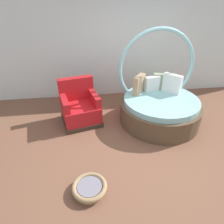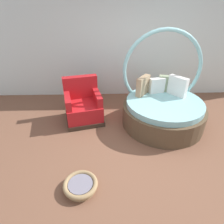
{
  "view_description": "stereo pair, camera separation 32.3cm",
  "coord_description": "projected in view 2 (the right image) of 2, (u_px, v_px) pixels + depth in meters",
  "views": [
    {
      "loc": [
        -0.91,
        -2.61,
        2.43
      ],
      "look_at": [
        -0.5,
        0.45,
        0.55
      ],
      "focal_mm": 30.38,
      "sensor_mm": 36.0,
      "label": 1
    },
    {
      "loc": [
        -0.59,
        -2.63,
        2.43
      ],
      "look_at": [
        -0.5,
        0.45,
        0.55
      ],
      "focal_mm": 30.38,
      "sensor_mm": 36.0,
      "label": 2
    }
  ],
  "objects": [
    {
      "name": "ground_plane",
      "position": [
        139.0,
        150.0,
        3.53
      ],
      "size": [
        8.0,
        8.0,
        0.02
      ],
      "primitive_type": "cube",
      "color": "brown"
    },
    {
      "name": "pet_basket",
      "position": [
        81.0,
        185.0,
        2.77
      ],
      "size": [
        0.51,
        0.51,
        0.13
      ],
      "color": "#9E7F56",
      "rests_on": "ground_plane"
    },
    {
      "name": "side_table",
      "position": [
        88.0,
        85.0,
        5.03
      ],
      "size": [
        0.44,
        0.44,
        0.52
      ],
      "color": "#2D231E",
      "rests_on": "ground_plane"
    },
    {
      "name": "back_wall",
      "position": [
        129.0,
        41.0,
        4.85
      ],
      "size": [
        8.0,
        0.12,
        2.93
      ],
      "primitive_type": "cube",
      "color": "silver",
      "rests_on": "ground_plane"
    },
    {
      "name": "round_daybed",
      "position": [
        163.0,
        107.0,
        4.11
      ],
      "size": [
        1.74,
        1.74,
        1.93
      ],
      "color": "brown",
      "rests_on": "ground_plane"
    },
    {
      "name": "red_armchair",
      "position": [
        83.0,
        106.0,
        4.25
      ],
      "size": [
        0.96,
        0.96,
        0.94
      ],
      "color": "#38281E",
      "rests_on": "ground_plane"
    }
  ]
}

